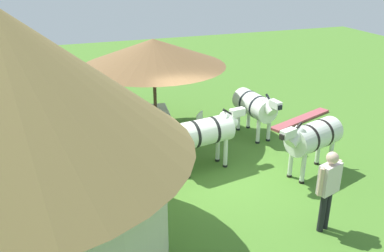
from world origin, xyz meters
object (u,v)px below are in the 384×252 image
at_px(patio_chair_east_end, 196,125).
at_px(guest_behind_table, 104,95).
at_px(zebra_nearest_camera, 255,106).
at_px(shade_umbrella, 153,52).
at_px(zebra_toward_hut, 312,137).
at_px(patio_chair_west_end, 116,115).
at_px(standing_watcher, 328,184).
at_px(patio_dining_table, 156,115).
at_px(guest_beside_umbrella, 104,122).
at_px(zebra_by_umbrella, 205,132).
at_px(thatched_hut, 12,135).

height_order(patio_chair_east_end, guest_behind_table, guest_behind_table).
relative_size(guest_behind_table, zebra_nearest_camera, 0.79).
xyz_separation_m(shade_umbrella, zebra_toward_hut, (-3.64, -3.02, -1.55)).
height_order(patio_chair_west_end, guest_behind_table, guest_behind_table).
bearing_deg(standing_watcher, guest_behind_table, 97.25).
bearing_deg(patio_dining_table, zebra_nearest_camera, -111.00).
bearing_deg(guest_behind_table, guest_beside_umbrella, -71.89).
relative_size(patio_chair_west_end, zebra_by_umbrella, 0.42).
height_order(standing_watcher, zebra_nearest_camera, standing_watcher).
relative_size(patio_chair_east_end, guest_beside_umbrella, 0.53).
xyz_separation_m(thatched_hut, patio_chair_east_end, (3.83, -4.54, -1.97)).
bearing_deg(patio_chair_east_end, guest_beside_umbrella, 132.44).
relative_size(guest_behind_table, zebra_by_umbrella, 0.78).
height_order(shade_umbrella, standing_watcher, shade_umbrella).
relative_size(patio_dining_table, zebra_toward_hut, 0.79).
relative_size(patio_dining_table, patio_chair_west_end, 1.81).
distance_m(patio_dining_table, guest_behind_table, 1.96).
bearing_deg(shade_umbrella, patio_chair_east_end, -129.70).
bearing_deg(guest_behind_table, zebra_by_umbrella, -37.20).
bearing_deg(patio_chair_east_end, guest_behind_table, 86.09).
distance_m(zebra_nearest_camera, zebra_toward_hut, 2.58).
relative_size(patio_dining_table, zebra_by_umbrella, 0.76).
height_order(shade_umbrella, zebra_by_umbrella, shade_umbrella).
relative_size(guest_beside_umbrella, guest_behind_table, 1.01).
bearing_deg(zebra_nearest_camera, shade_umbrella, -27.47).
height_order(zebra_nearest_camera, zebra_by_umbrella, zebra_by_umbrella).
bearing_deg(shade_umbrella, thatched_hut, 142.80).
distance_m(patio_chair_west_end, zebra_nearest_camera, 4.30).
bearing_deg(patio_dining_table, shade_umbrella, 9.46).
height_order(shade_umbrella, guest_beside_umbrella, shade_umbrella).
bearing_deg(patio_chair_west_end, guest_beside_umbrella, 14.64).
distance_m(shade_umbrella, zebra_toward_hut, 4.98).
bearing_deg(patio_chair_east_end, thatched_hut, 169.81).
bearing_deg(standing_watcher, zebra_nearest_camera, 62.12).
bearing_deg(patio_chair_west_end, zebra_toward_hut, 76.50).
bearing_deg(standing_watcher, guest_beside_umbrella, 109.74).
height_order(guest_behind_table, zebra_toward_hut, guest_behind_table).
distance_m(guest_beside_umbrella, zebra_toward_hut, 5.39).
bearing_deg(guest_beside_umbrella, standing_watcher, 103.64).
xyz_separation_m(standing_watcher, zebra_nearest_camera, (4.61, -0.82, -0.07)).
bearing_deg(thatched_hut, patio_chair_west_end, -24.47).
distance_m(shade_umbrella, standing_watcher, 6.21).
distance_m(shade_umbrella, patio_dining_table, 1.91).
distance_m(patio_chair_east_end, zebra_nearest_camera, 1.86).
bearing_deg(patio_dining_table, patio_chair_west_end, 56.82).
bearing_deg(zebra_by_umbrella, patio_chair_west_end, -161.89).
relative_size(guest_behind_table, standing_watcher, 0.96).
bearing_deg(patio_chair_west_end, patio_dining_table, 90.00).
height_order(patio_chair_east_end, zebra_by_umbrella, zebra_by_umbrella).
bearing_deg(zebra_by_umbrella, guest_behind_table, -163.34).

